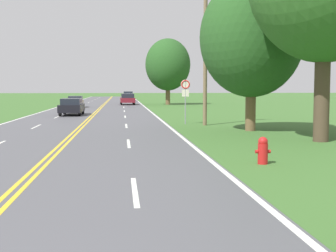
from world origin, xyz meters
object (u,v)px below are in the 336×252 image
at_px(car_maroon_suv_mid_near, 127,99).
at_px(car_white_van_mid_far, 128,96).
at_px(tree_mid_treeline, 168,65).
at_px(car_champagne_hatchback_approaching, 76,101).
at_px(traffic_sign, 185,91).
at_px(tree_left_verge, 252,38).
at_px(car_black_sedan_nearest, 72,106).
at_px(fire_hydrant, 263,150).

height_order(car_maroon_suv_mid_near, car_white_van_mid_far, car_white_van_mid_far).
height_order(tree_mid_treeline, car_champagne_hatchback_approaching, tree_mid_treeline).
height_order(traffic_sign, tree_left_verge, tree_left_verge).
bearing_deg(car_champagne_hatchback_approaching, traffic_sign, -162.10).
relative_size(traffic_sign, car_white_van_mid_far, 0.63).
relative_size(car_black_sedan_nearest, car_maroon_suv_mid_near, 0.99).
distance_m(fire_hydrant, tree_left_verge, 12.04).
relative_size(traffic_sign, car_black_sedan_nearest, 0.60).
relative_size(car_champagne_hatchback_approaching, car_maroon_suv_mid_near, 0.86).
xyz_separation_m(car_champagne_hatchback_approaching, car_white_van_mid_far, (6.54, 25.63, 0.13)).
relative_size(tree_left_verge, car_black_sedan_nearest, 1.73).
bearing_deg(car_white_van_mid_far, car_black_sedan_nearest, -6.35).
height_order(fire_hydrant, traffic_sign, traffic_sign).
bearing_deg(tree_left_verge, tree_mid_treeline, 90.85).
height_order(car_black_sedan_nearest, car_maroon_suv_mid_near, car_maroon_suv_mid_near).
distance_m(tree_left_verge, tree_mid_treeline, 39.20).
bearing_deg(car_black_sedan_nearest, car_maroon_suv_mid_near, -11.38).
height_order(fire_hydrant, car_champagne_hatchback_approaching, car_champagne_hatchback_approaching).
distance_m(traffic_sign, car_maroon_suv_mid_near, 34.64).
bearing_deg(tree_left_verge, fire_hydrant, -103.74).
xyz_separation_m(traffic_sign, tree_left_verge, (2.87, -4.91, 2.83)).
relative_size(tree_left_verge, car_champagne_hatchback_approaching, 2.00).
bearing_deg(traffic_sign, fire_hydrant, -89.20).
bearing_deg(car_maroon_suv_mid_near, car_champagne_hatchback_approaching, -38.11).
height_order(tree_left_verge, car_white_van_mid_far, tree_left_verge).
bearing_deg(car_maroon_suv_mid_near, tree_left_verge, 7.30).
height_order(tree_mid_treeline, car_maroon_suv_mid_near, tree_mid_treeline).
bearing_deg(fire_hydrant, car_white_van_mid_far, 92.62).
distance_m(tree_left_verge, car_maroon_suv_mid_near, 40.05).
relative_size(traffic_sign, car_champagne_hatchback_approaching, 0.69).
distance_m(fire_hydrant, car_maroon_suv_mid_near, 50.32).
relative_size(tree_mid_treeline, car_white_van_mid_far, 2.01).
relative_size(tree_mid_treeline, car_champagne_hatchback_approaching, 2.20).
xyz_separation_m(fire_hydrant, car_black_sedan_nearest, (-8.45, 26.28, 0.32)).
distance_m(fire_hydrant, car_champagne_hatchback_approaching, 42.98).
height_order(traffic_sign, car_champagne_hatchback_approaching, traffic_sign).
xyz_separation_m(tree_left_verge, car_champagne_hatchback_approaching, (-12.28, 31.06, -4.24)).
bearing_deg(car_white_van_mid_far, traffic_sign, 4.23).
height_order(tree_left_verge, car_champagne_hatchback_approaching, tree_left_verge).
xyz_separation_m(fire_hydrant, car_champagne_hatchback_approaching, (-9.63, 41.89, 0.31)).
distance_m(fire_hydrant, car_white_van_mid_far, 67.59).
bearing_deg(tree_left_verge, car_black_sedan_nearest, 125.70).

